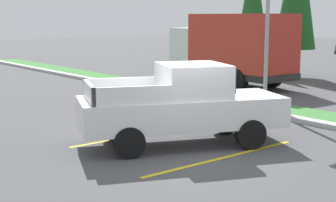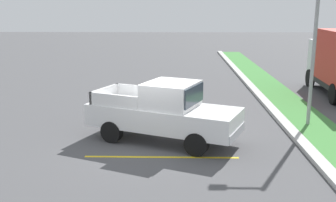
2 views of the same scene
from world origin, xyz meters
TOP-DOWN VIEW (x-y plane):
  - ground_plane at (0.00, 0.00)m, footprint 120.00×120.00m
  - parking_line_near at (-2.07, 0.27)m, footprint 0.12×4.80m
  - parking_line_far at (1.03, 0.27)m, footprint 0.12×4.80m
  - curb_strip at (0.00, 5.00)m, footprint 56.00×0.40m
  - pickup_truck_main at (-0.50, 0.32)m, footprint 3.79×5.54m
  - street_light at (-2.53, 5.74)m, footprint 0.24×1.49m

SIDE VIEW (x-z plane):
  - ground_plane at x=0.00m, z-range 0.00..0.00m
  - parking_line_near at x=-2.07m, z-range 0.00..0.01m
  - parking_line_far at x=1.03m, z-range 0.00..0.01m
  - curb_strip at x=0.00m, z-range 0.00..0.15m
  - pickup_truck_main at x=-0.50m, z-range -0.01..2.09m
  - street_light at x=-2.53m, z-range 0.54..7.02m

